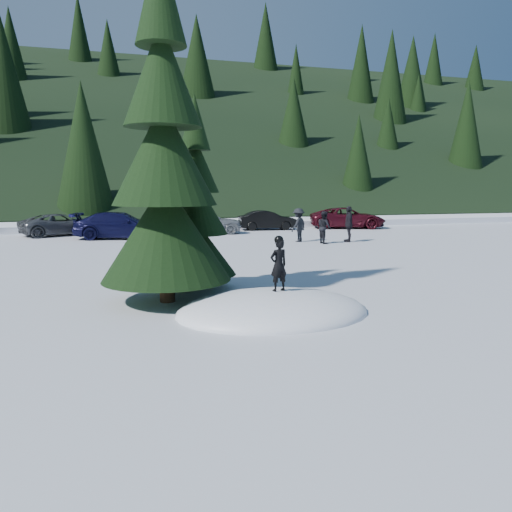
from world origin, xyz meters
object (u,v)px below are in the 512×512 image
object	(u,v)px
spruce_tall	(164,168)
adult_1	(349,224)
car_2	(61,225)
car_6	(347,218)
spruce_short	(196,214)
car_3	(121,225)
child_skier	(279,265)
car_4	(204,221)
adult_2	(298,225)
car_5	(267,220)
adult_0	(324,227)

from	to	relation	value
spruce_tall	adult_1	size ratio (longest dim) A/B	4.64
car_2	car_6	xyz separation A→B (m)	(18.50, -0.10, 0.07)
spruce_short	car_3	distance (m)	14.78
child_skier	car_4	world-z (taller)	child_skier
adult_1	spruce_tall	bearing A→B (deg)	-21.12
spruce_short	adult_2	distance (m)	12.68
child_skier	adult_1	world-z (taller)	adult_1
car_3	car_2	bearing A→B (deg)	60.60
child_skier	car_3	xyz separation A→B (m)	(-3.13, 17.71, -0.35)
spruce_tall	car_5	distance (m)	21.18
adult_0	car_2	size ratio (longest dim) A/B	0.36
car_3	car_6	size ratio (longest dim) A/B	0.99
car_2	car_3	distance (m)	4.43
spruce_tall	car_3	world-z (taller)	spruce_tall
child_skier	adult_2	size ratio (longest dim) A/B	0.69
child_skier	car_4	distance (m)	19.17
car_4	car_5	size ratio (longest dim) A/B	1.17
adult_2	car_5	world-z (taller)	adult_2
car_6	adult_0	bearing A→B (deg)	164.33
child_skier	car_2	bearing A→B (deg)	-87.43
adult_1	adult_0	bearing A→B (deg)	-55.90
child_skier	car_6	world-z (taller)	child_skier
adult_0	car_5	distance (m)	8.38
adult_1	car_3	size ratio (longest dim) A/B	0.37
adult_0	car_3	bearing A→B (deg)	59.59
adult_1	car_2	world-z (taller)	adult_1
car_6	car_5	bearing A→B (deg)	105.03
child_skier	adult_1	bearing A→B (deg)	-137.55
car_3	car_4	size ratio (longest dim) A/B	1.12
child_skier	car_5	distance (m)	21.77
spruce_tall	adult_2	xyz separation A→B (m)	(8.10, 11.84, -2.44)
car_3	car_5	distance (m)	9.98
adult_2	car_6	distance (m)	9.44
car_2	car_5	world-z (taller)	car_2
car_2	car_4	size ratio (longest dim) A/B	1.02
spruce_short	adult_0	world-z (taller)	spruce_short
car_2	spruce_tall	bearing A→B (deg)	169.40
child_skier	adult_1	size ratio (longest dim) A/B	0.65
adult_0	adult_1	xyz separation A→B (m)	(1.51, 0.31, 0.10)
spruce_short	spruce_tall	bearing A→B (deg)	-125.54
spruce_short	car_5	distance (m)	19.38
adult_1	car_4	size ratio (longest dim) A/B	0.41
adult_2	car_2	world-z (taller)	adult_2
adult_2	car_5	bearing A→B (deg)	-131.37
car_2	car_4	world-z (taller)	car_4
car_5	child_skier	bearing A→B (deg)	167.83
car_2	car_3	bearing A→B (deg)	-154.25
adult_1	car_5	xyz separation A→B (m)	(-1.86, 8.06, -0.29)
car_3	car_6	distance (m)	15.45
child_skier	spruce_short	bearing A→B (deg)	-80.99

